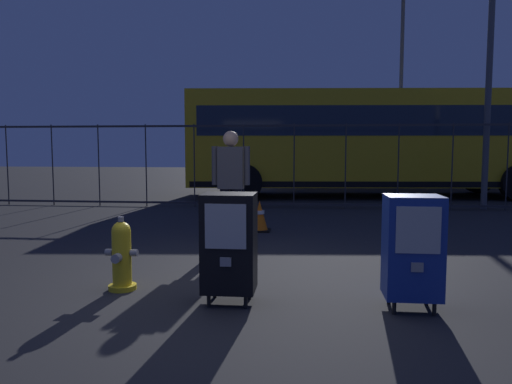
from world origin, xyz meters
TOP-DOWN VIEW (x-y plane):
  - ground_plane at (0.00, 0.00)m, footprint 60.00×60.00m
  - fire_hydrant at (-0.94, 0.03)m, footprint 0.33×0.32m
  - newspaper_box_primary at (1.84, -0.29)m, footprint 0.48×0.42m
  - newspaper_box_secondary at (0.21, -0.28)m, footprint 0.48×0.42m
  - pedestrian at (-0.17, 2.23)m, footprint 0.55×0.22m
  - traffic_cone at (0.10, 3.62)m, footprint 0.36×0.36m
  - fence_barrier at (0.00, 6.88)m, footprint 18.03×0.04m
  - bus_near at (2.76, 9.88)m, footprint 10.68×3.52m
  - bus_far at (4.79, 14.36)m, footprint 10.65×3.34m
  - street_light_near_left at (4.41, 14.56)m, footprint 0.32×0.32m
  - street_light_near_right at (5.02, 7.17)m, footprint 0.32×0.32m

SIDE VIEW (x-z plane):
  - ground_plane at x=0.00m, z-range 0.00..0.00m
  - traffic_cone at x=0.10m, z-range -0.01..0.52m
  - fire_hydrant at x=-0.94m, z-range -0.02..0.72m
  - newspaper_box_primary at x=1.84m, z-range 0.06..1.08m
  - newspaper_box_secondary at x=0.21m, z-range 0.06..1.08m
  - pedestrian at x=-0.17m, z-range 0.11..1.78m
  - fence_barrier at x=0.00m, z-range 0.02..2.02m
  - bus_near at x=2.76m, z-range 0.21..3.21m
  - bus_far at x=4.79m, z-range 0.21..3.21m
  - street_light_near_right at x=5.02m, z-range 0.56..7.65m
  - street_light_near_left at x=4.41m, z-range 0.57..8.30m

